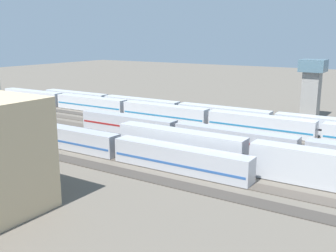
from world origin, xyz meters
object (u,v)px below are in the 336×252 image
train_on_track_0 (215,114)px  train_on_track_6 (249,156)px  train_on_track_4 (234,140)px  train_on_track_1 (201,117)px  control_tower (312,84)px  train_on_track_7 (67,138)px

train_on_track_0 → train_on_track_6: train_on_track_6 is taller
train_on_track_0 → train_on_track_4: bearing=124.0°
train_on_track_1 → train_on_track_6: 32.94m
train_on_track_1 → train_on_track_6: train_on_track_6 is taller
train_on_track_0 → control_tower: size_ratio=7.84×
train_on_track_4 → control_tower: (-4.31, -37.88, 6.50)m
train_on_track_7 → train_on_track_4: (-26.56, -15.00, 0.00)m
train_on_track_4 → train_on_track_1: size_ratio=0.51×
train_on_track_6 → control_tower: 48.30m
train_on_track_7 → control_tower: bearing=-120.3°
train_on_track_1 → control_tower: size_ratio=9.50×
train_on_track_6 → train_on_track_7: bearing=8.5°
train_on_track_4 → train_on_track_1: bearing=-45.6°
train_on_track_7 → train_on_track_4: bearing=-150.5°
train_on_track_0 → control_tower: 26.02m
train_on_track_0 → train_on_track_6: size_ratio=2.43×
train_on_track_4 → train_on_track_6: bearing=123.9°
train_on_track_1 → control_tower: bearing=-129.7°
train_on_track_1 → train_on_track_6: (-21.44, 25.00, 0.59)m
train_on_track_1 → control_tower: 30.45m
train_on_track_0 → train_on_track_4: 24.11m
train_on_track_7 → train_on_track_0: size_ratio=0.62×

